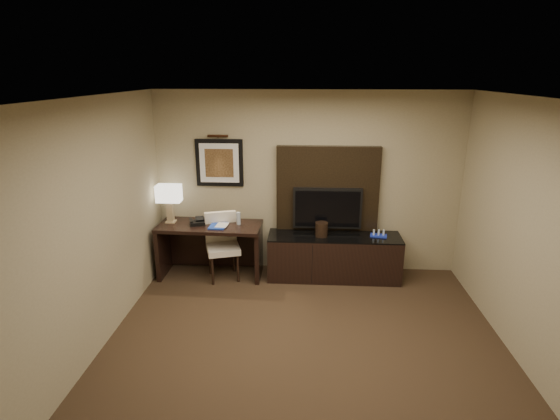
# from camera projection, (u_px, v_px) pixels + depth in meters

# --- Properties ---
(floor) EXTENTS (4.50, 5.00, 0.01)m
(floor) POSITION_uv_depth(u_px,v_px,m) (304.00, 370.00, 4.51)
(floor) COLOR #312216
(floor) RESTS_ON ground
(ceiling) EXTENTS (4.50, 5.00, 0.01)m
(ceiling) POSITION_uv_depth(u_px,v_px,m) (310.00, 100.00, 3.69)
(ceiling) COLOR silver
(ceiling) RESTS_ON wall_back
(wall_back) EXTENTS (4.50, 0.01, 2.70)m
(wall_back) POSITION_uv_depth(u_px,v_px,m) (307.00, 183.00, 6.48)
(wall_back) COLOR #9A8D68
(wall_back) RESTS_ON floor
(wall_left) EXTENTS (0.01, 5.00, 2.70)m
(wall_left) POSITION_uv_depth(u_px,v_px,m) (75.00, 243.00, 4.23)
(wall_left) COLOR #9A8D68
(wall_left) RESTS_ON floor
(wall_right) EXTENTS (0.01, 5.00, 2.70)m
(wall_right) POSITION_uv_depth(u_px,v_px,m) (554.00, 254.00, 3.97)
(wall_right) COLOR #9A8D68
(wall_right) RESTS_ON floor
(desk) EXTENTS (1.52, 0.70, 0.80)m
(desk) POSITION_uv_depth(u_px,v_px,m) (211.00, 250.00, 6.49)
(desk) COLOR black
(desk) RESTS_ON floor
(credenza) EXTENTS (1.92, 0.54, 0.66)m
(credenza) POSITION_uv_depth(u_px,v_px,m) (334.00, 257.00, 6.43)
(credenza) COLOR black
(credenza) RESTS_ON floor
(tv_wall_panel) EXTENTS (1.50, 0.12, 1.30)m
(tv_wall_panel) POSITION_uv_depth(u_px,v_px,m) (327.00, 190.00, 6.43)
(tv_wall_panel) COLOR black
(tv_wall_panel) RESTS_ON wall_back
(tv) EXTENTS (1.00, 0.08, 0.60)m
(tv) POSITION_uv_depth(u_px,v_px,m) (327.00, 208.00, 6.41)
(tv) COLOR black
(tv) RESTS_ON tv_wall_panel
(artwork) EXTENTS (0.70, 0.04, 0.70)m
(artwork) POSITION_uv_depth(u_px,v_px,m) (220.00, 163.00, 6.44)
(artwork) COLOR black
(artwork) RESTS_ON wall_back
(picture_light) EXTENTS (0.04, 0.04, 0.30)m
(picture_light) POSITION_uv_depth(u_px,v_px,m) (218.00, 136.00, 6.28)
(picture_light) COLOR #3E2214
(picture_light) RESTS_ON wall_back
(desk_chair) EXTENTS (0.60, 0.64, 0.96)m
(desk_chair) POSITION_uv_depth(u_px,v_px,m) (223.00, 248.00, 6.37)
(desk_chair) COLOR #F1E4C9
(desk_chair) RESTS_ON floor
(table_lamp) EXTENTS (0.35, 0.21, 0.56)m
(table_lamp) POSITION_uv_depth(u_px,v_px,m) (170.00, 204.00, 6.38)
(table_lamp) COLOR tan
(table_lamp) RESTS_ON desk
(desk_phone) EXTENTS (0.26, 0.25, 0.11)m
(desk_phone) POSITION_uv_depth(u_px,v_px,m) (197.00, 221.00, 6.36)
(desk_phone) COLOR black
(desk_phone) RESTS_ON desk
(blue_folder) EXTENTS (0.24, 0.31, 0.02)m
(blue_folder) POSITION_uv_depth(u_px,v_px,m) (218.00, 226.00, 6.29)
(blue_folder) COLOR #1A3CAE
(blue_folder) RESTS_ON desk
(book) EXTENTS (0.17, 0.03, 0.22)m
(book) POSITION_uv_depth(u_px,v_px,m) (216.00, 219.00, 6.28)
(book) COLOR #B4AB8D
(book) RESTS_ON desk
(water_bottle) EXTENTS (0.08, 0.08, 0.18)m
(water_bottle) POSITION_uv_depth(u_px,v_px,m) (238.00, 218.00, 6.35)
(water_bottle) COLOR #B3BFCA
(water_bottle) RESTS_ON desk
(ice_bucket) EXTENTS (0.21, 0.21, 0.21)m
(ice_bucket) POSITION_uv_depth(u_px,v_px,m) (321.00, 229.00, 6.28)
(ice_bucket) COLOR black
(ice_bucket) RESTS_ON credenza
(minibar_tray) EXTENTS (0.25, 0.18, 0.08)m
(minibar_tray) POSITION_uv_depth(u_px,v_px,m) (379.00, 234.00, 6.30)
(minibar_tray) COLOR #1C30B6
(minibar_tray) RESTS_ON credenza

